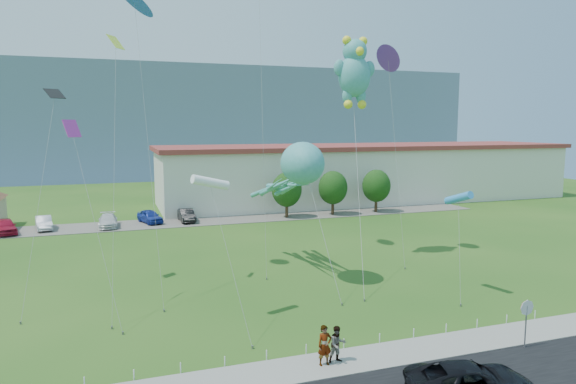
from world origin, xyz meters
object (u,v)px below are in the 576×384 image
Objects in this scene: parked_car_white at (108,221)px; parked_car_blue at (150,216)px; parked_car_silver at (44,223)px; pedestrian_right at (338,344)px; warehouse at (368,172)px; suv at (471,382)px; parked_car_black at (186,215)px; teddy_bear_kite at (355,71)px; pedestrian_left at (325,345)px; stop_sign at (527,312)px; parked_car_red at (5,226)px; octopus_kite at (295,173)px.

parked_car_blue is at bearing 12.07° from parked_car_white.
pedestrian_right is at bearing -76.30° from parked_car_silver.
warehouse reaches higher than suv.
teddy_bear_kite is (10.94, -20.49, 14.57)m from parked_car_black.
teddy_bear_kite is at bearing 60.59° from pedestrian_right.
parked_car_white is at bearing 102.50° from pedestrian_left.
teddy_bear_kite reaches higher than stop_sign.
pedestrian_left is 0.43× the size of parked_car_black.
warehouse is 14.22× the size of parked_car_silver.
pedestrian_right is at bearing 171.16° from stop_sign.
pedestrian_left is at bearing 172.16° from stop_sign.
pedestrian_right is (-26.00, -46.73, -3.16)m from warehouse.
parked_car_red is at bearing 44.57° from suv.
parked_car_red is (-20.07, 37.02, -0.13)m from pedestrian_right.
parked_car_black is (14.90, -0.28, 0.01)m from parked_car_silver.
pedestrian_left reaches higher than pedestrian_right.
parked_car_red is 14.38m from parked_car_blue.
teddy_bear_kite is (9.87, 17.49, 14.31)m from pedestrian_left.
octopus_kite reaches higher than pedestrian_left.
parked_car_silver is (-16.65, 38.18, -0.19)m from pedestrian_right.
stop_sign reaches higher than suv.
pedestrian_left is 1.09× the size of pedestrian_right.
stop_sign is (-16.50, -48.21, -2.26)m from warehouse.
pedestrian_left is 38.84m from parked_car_blue.
warehouse is at bearing 59.33° from pedestrian_right.
parked_car_blue is (4.47, 0.96, 0.05)m from parked_car_white.
suv reaches higher than parked_car_white.
pedestrian_right is (0.68, 0.08, -0.08)m from pedestrian_left.
suv is at bearing -103.83° from teddy_bear_kite.
parked_car_white is at bearing 118.34° from octopus_kite.
warehouse reaches higher than stop_sign.
parked_car_red reaches higher than parked_car_silver.
parked_car_red is at bearing -171.12° from parked_car_silver.
parked_car_blue is (-5.76, 38.43, -0.17)m from pedestrian_right.
pedestrian_right is at bearing -89.63° from parked_car_black.
pedestrian_right reaches higher than parked_car_silver.
pedestrian_left is at bearing -78.59° from parked_car_red.
octopus_kite is (4.47, -24.46, 6.84)m from parked_car_black.
octopus_kite is (12.96, -24.03, 6.87)m from parked_car_white.
pedestrian_left reaches higher than parked_car_blue.
parked_car_silver is 0.34× the size of octopus_kite.
stop_sign is at bearing -66.46° from parked_car_silver.
warehouse is 13.41× the size of parked_car_red.
octopus_kite reaches higher than warehouse.
parked_car_black is (4.02, -0.52, -0.02)m from parked_car_blue.
warehouse is 40.77m from octopus_kite.
stop_sign is at bearing -63.19° from parked_car_white.
parked_car_red is (-29.57, 38.50, -1.03)m from stop_sign.
parked_car_blue is 4.05m from parked_car_black.
parked_car_silver is 6.45m from parked_car_white.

